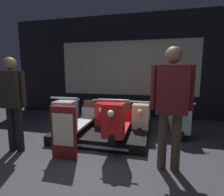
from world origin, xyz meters
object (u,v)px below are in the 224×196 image
(scooter_display_left, at_px, (80,116))
(scooter_backrow_2, at_px, (142,116))
(scooter_display_right, at_px, (120,119))
(scooter_backrow_3, at_px, (177,118))
(person_right_browsing, at_px, (171,99))
(scooter_backrow_1, at_px, (110,114))
(price_sign_board, at_px, (64,133))
(scooter_backrow_0, at_px, (81,112))
(person_left_browsing, at_px, (13,98))

(scooter_display_left, bearing_deg, scooter_backrow_2, 39.83)
(scooter_display_left, xyz_separation_m, scooter_display_right, (0.89, 0.00, 0.00))
(scooter_backrow_3, distance_m, person_right_browsing, 2.05)
(scooter_backrow_1, distance_m, scooter_backrow_2, 0.85)
(scooter_display_left, height_order, price_sign_board, scooter_display_left)
(scooter_backrow_0, xyz_separation_m, person_left_browsing, (-0.46, -1.88, 0.67))
(scooter_display_right, height_order, person_left_browsing, person_left_browsing)
(scooter_display_right, xyz_separation_m, price_sign_board, (-0.77, -0.92, -0.05))
(scooter_backrow_1, distance_m, price_sign_board, 2.00)
(price_sign_board, bearing_deg, person_left_browsing, 174.92)
(person_right_browsing, bearing_deg, price_sign_board, -176.87)
(person_left_browsing, bearing_deg, price_sign_board, -5.08)
(scooter_backrow_0, distance_m, person_right_browsing, 3.00)
(scooter_backrow_0, height_order, price_sign_board, price_sign_board)
(scooter_backrow_0, bearing_deg, scooter_backrow_2, 0.00)
(scooter_backrow_1, distance_m, scooter_backrow_3, 1.70)
(scooter_backrow_0, bearing_deg, scooter_backrow_1, 0.00)
(scooter_backrow_1, xyz_separation_m, scooter_backrow_2, (0.85, 0.00, 0.00))
(scooter_display_right, xyz_separation_m, scooter_backrow_0, (-1.33, 1.05, -0.20))
(scooter_backrow_2, bearing_deg, scooter_display_right, -109.48)
(scooter_backrow_2, xyz_separation_m, person_right_browsing, (0.51, -1.88, 0.75))
(scooter_display_right, distance_m, scooter_backrow_1, 1.17)
(scooter_backrow_0, relative_size, scooter_backrow_3, 1.00)
(person_right_browsing, bearing_deg, scooter_backrow_1, 126.02)
(person_left_browsing, bearing_deg, scooter_display_left, 42.55)
(person_left_browsing, height_order, person_right_browsing, person_right_browsing)
(price_sign_board, bearing_deg, scooter_display_right, 49.98)
(scooter_backrow_3, height_order, person_left_browsing, person_left_browsing)
(person_right_browsing, distance_m, price_sign_board, 1.77)
(scooter_display_left, bearing_deg, person_right_browsing, -24.92)
(scooter_backrow_1, bearing_deg, person_left_browsing, -124.90)
(scooter_backrow_1, bearing_deg, price_sign_board, -98.38)
(scooter_backrow_3, bearing_deg, scooter_backrow_2, 180.00)
(person_right_browsing, bearing_deg, scooter_display_right, 137.05)
(scooter_display_left, relative_size, scooter_display_right, 1.00)
(scooter_display_left, xyz_separation_m, scooter_backrow_1, (0.41, 1.05, -0.20))
(scooter_display_left, xyz_separation_m, price_sign_board, (0.12, -0.92, -0.05))
(scooter_display_right, relative_size, price_sign_board, 1.91)
(scooter_display_right, distance_m, scooter_backrow_2, 1.13)
(scooter_display_left, relative_size, scooter_backrow_1, 1.00)
(scooter_backrow_2, xyz_separation_m, person_left_browsing, (-2.16, -1.88, 0.67))
(scooter_display_right, height_order, scooter_backrow_0, scooter_display_right)
(scooter_backrow_3, bearing_deg, price_sign_board, -135.35)
(scooter_display_left, bearing_deg, scooter_backrow_0, 112.71)
(scooter_backrow_3, height_order, person_right_browsing, person_right_browsing)
(scooter_backrow_2, height_order, price_sign_board, price_sign_board)
(scooter_display_left, relative_size, scooter_backrow_0, 1.00)
(scooter_display_left, height_order, scooter_backrow_1, scooter_display_left)
(scooter_display_right, distance_m, scooter_backrow_3, 1.63)
(scooter_display_left, height_order, scooter_backrow_0, scooter_display_left)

